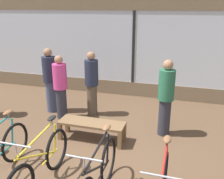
# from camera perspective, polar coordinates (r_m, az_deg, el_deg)

# --- Properties ---
(ground_plane) EXTENTS (24.00, 24.00, 0.00)m
(ground_plane) POSITION_cam_1_polar(r_m,az_deg,el_deg) (4.54, -6.62, -18.54)
(ground_plane) COLOR brown
(shop_back_wall) EXTENTS (12.00, 0.08, 3.20)m
(shop_back_wall) POSITION_cam_1_polar(r_m,az_deg,el_deg) (7.61, 4.97, 10.31)
(shop_back_wall) COLOR #7A664C
(shop_back_wall) RESTS_ON ground_plane
(bicycle_center_left) EXTENTS (0.46, 1.79, 1.04)m
(bicycle_center_left) POSITION_cam_1_polar(r_m,az_deg,el_deg) (4.18, -16.02, -16.24)
(bicycle_center_left) COLOR black
(bicycle_center_left) RESTS_ON ground_plane
(bicycle_center_right) EXTENTS (0.46, 1.77, 1.05)m
(bicycle_center_right) POSITION_cam_1_polar(r_m,az_deg,el_deg) (3.76, -3.20, -19.53)
(bicycle_center_right) COLOR black
(bicycle_center_right) RESTS_ON ground_plane
(display_bench) EXTENTS (1.40, 0.44, 0.41)m
(display_bench) POSITION_cam_1_polar(r_m,az_deg,el_deg) (5.32, -4.65, -8.12)
(display_bench) COLOR brown
(display_bench) RESTS_ON ground_plane
(customer_near_rack) EXTENTS (0.47, 0.47, 1.72)m
(customer_near_rack) POSITION_cam_1_polar(r_m,az_deg,el_deg) (6.73, -14.03, 2.31)
(customer_near_rack) COLOR #424C6B
(customer_near_rack) RESTS_ON ground_plane
(customer_by_window) EXTENTS (0.41, 0.41, 1.67)m
(customer_by_window) POSITION_cam_1_polar(r_m,az_deg,el_deg) (6.35, -4.67, 1.58)
(customer_by_window) COLOR brown
(customer_by_window) RESTS_ON ground_plane
(customer_mid_floor) EXTENTS (0.44, 0.44, 1.69)m
(customer_mid_floor) POSITION_cam_1_polar(r_m,az_deg,el_deg) (5.43, 12.19, -1.62)
(customer_mid_floor) COLOR #2D2D38
(customer_mid_floor) RESTS_ON ground_plane
(customer_near_bench) EXTENTS (0.38, 0.38, 1.61)m
(customer_near_bench) POSITION_cam_1_polar(r_m,az_deg,el_deg) (6.27, -11.71, 0.72)
(customer_near_bench) COLOR #2D2D38
(customer_near_bench) RESTS_ON ground_plane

